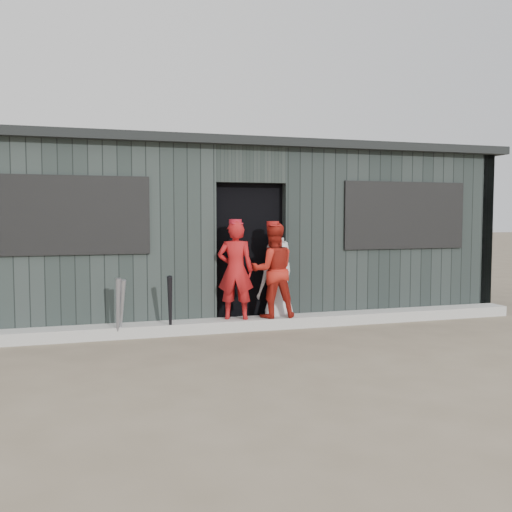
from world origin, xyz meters
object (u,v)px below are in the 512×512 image
object	(u,v)px
player_red_left	(235,270)
player_grey_back	(278,282)
dugout	(225,232)
bat_left	(121,309)
bat_right	(170,306)
player_red_right	(273,270)
bat_mid	(118,309)

from	to	relation	value
player_red_left	player_grey_back	size ratio (longest dim) A/B	1.09
player_red_left	dugout	distance (m)	1.77
bat_left	dugout	bearing A→B (deg)	45.60
bat_right	player_red_right	xyz separation A→B (m)	(1.44, 0.20, 0.40)
dugout	bat_mid	bearing A→B (deg)	-134.29
bat_right	player_grey_back	size ratio (longest dim) A/B	0.66
player_grey_back	bat_right	bearing A→B (deg)	2.91
player_red_right	player_grey_back	xyz separation A→B (m)	(0.14, 0.19, -0.19)
bat_left	bat_right	size ratio (longest dim) A/B	0.96
player_red_left	dugout	world-z (taller)	dugout
dugout	bat_left	bearing A→B (deg)	-134.40
player_red_left	bat_mid	bearing A→B (deg)	27.10
bat_left	bat_mid	xyz separation A→B (m)	(-0.05, -0.05, 0.01)
bat_left	player_red_left	bearing A→B (deg)	5.89
bat_right	player_red_right	bearing A→B (deg)	7.83
player_red_right	player_grey_back	distance (m)	0.31
player_red_right	player_grey_back	world-z (taller)	player_red_right
bat_right	dugout	distance (m)	2.41
bat_left	bat_mid	distance (m)	0.07
bat_left	bat_mid	world-z (taller)	bat_mid
player_red_right	dugout	bearing A→B (deg)	-78.36
player_red_left	bat_right	bearing A→B (deg)	32.89
player_red_left	player_red_right	size ratio (longest dim) A/B	1.02
player_red_right	dugout	distance (m)	1.78
bat_mid	player_grey_back	xyz separation A→B (m)	(2.23, 0.38, 0.21)
bat_right	player_grey_back	world-z (taller)	player_grey_back
bat_left	dugout	xyz separation A→B (m)	(1.80, 1.83, 0.91)
bat_left	bat_mid	bearing A→B (deg)	-130.37
bat_right	dugout	size ratio (longest dim) A/B	0.10
player_grey_back	player_red_right	bearing A→B (deg)	42.61
bat_right	dugout	xyz separation A→B (m)	(1.20, 1.90, 0.89)
bat_left	dugout	distance (m)	2.72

